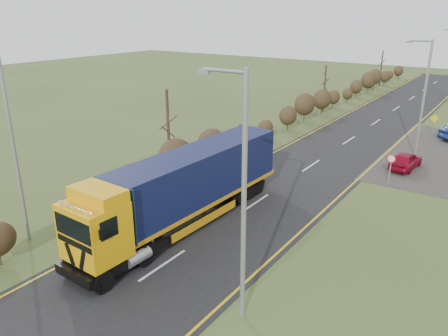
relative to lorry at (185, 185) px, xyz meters
name	(u,v)px	position (x,y,z in m)	size (l,w,h in m)	color
ground	(215,230)	(1.62, 0.38, -2.23)	(160.00, 160.00, 0.00)	#3F4B20
road	(299,174)	(1.62, 10.38, -2.22)	(8.00, 120.00, 0.02)	black
layby	(429,153)	(8.12, 20.38, -2.22)	(6.00, 18.00, 0.02)	#2E2C29
lane_markings	(297,175)	(1.62, 10.07, -2.20)	(7.52, 116.00, 0.01)	gold
hedgerow	(211,145)	(-4.37, 8.27, -0.62)	(2.24, 102.04, 6.05)	#322516
lorry	(185,185)	(0.00, 0.00, 0.00)	(2.79, 14.21, 3.94)	black
car_red_hatchback	(406,161)	(7.37, 15.59, -1.62)	(1.45, 3.60, 1.23)	maroon
streetlight_near	(241,191)	(6.17, -4.46, 2.71)	(1.91, 0.18, 8.98)	gray
streetlight_mid	(423,95)	(7.32, 18.55, 2.58)	(1.86, 0.18, 8.75)	gray
left_pole	(12,138)	(-5.39, -5.57, 2.94)	(0.16, 0.16, 10.36)	gray
speed_sign	(391,164)	(7.22, 11.80, -0.82)	(0.57, 0.10, 2.06)	gray
warning_board	(434,122)	(7.24, 26.47, -1.08)	(0.72, 0.11, 1.90)	gray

